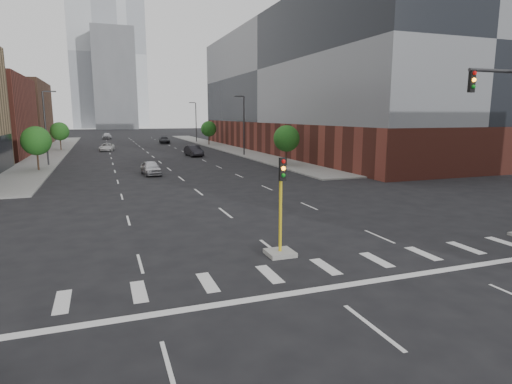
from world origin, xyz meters
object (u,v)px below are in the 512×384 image
car_far_left (107,147)px  car_distant (107,136)px  median_traffic_signal (280,234)px  car_deep_right (164,140)px  car_near_left (151,168)px  car_mid_right (194,151)px

car_far_left → car_distant: (0.67, 40.17, 0.20)m
median_traffic_signal → car_deep_right: median_traffic_signal is taller
car_near_left → car_deep_right: 51.22m
car_near_left → car_far_left: size_ratio=0.90×
car_near_left → car_mid_right: bearing=61.7°
car_near_left → car_mid_right: car_mid_right is taller
car_mid_right → car_far_left: (-12.33, 15.05, -0.16)m
median_traffic_signal → car_far_left: (-6.37, 62.81, -0.31)m
median_traffic_signal → car_deep_right: size_ratio=0.85×
car_mid_right → car_near_left: bearing=-119.7°
car_near_left → car_distant: bearing=88.3°
median_traffic_signal → car_deep_right: bearing=85.7°
car_near_left → car_distant: car_distant is taller
car_deep_right → car_distant: 26.27m
car_near_left → car_far_left: 34.11m
car_near_left → car_mid_right: 20.64m
median_traffic_signal → car_deep_right: 79.66m
car_near_left → median_traffic_signal: bearing=-89.2°
car_deep_right → median_traffic_signal: bearing=-90.8°
median_traffic_signal → car_mid_right: 48.13m
car_far_left → car_distant: 40.18m
car_far_left → car_deep_right: size_ratio=0.92×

